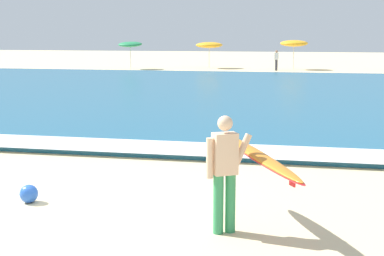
{
  "coord_description": "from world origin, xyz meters",
  "views": [
    {
      "loc": [
        4.02,
        -8.17,
        2.88
      ],
      "look_at": [
        1.89,
        2.05,
        1.1
      ],
      "focal_mm": 52.2,
      "sensor_mm": 36.0,
      "label": 1
    }
  ],
  "objects_px": {
    "beach_umbrella_2": "(294,43)",
    "beachgoer_near_row_left": "(276,60)",
    "beach_ball": "(29,194)",
    "surfer_with_board": "(240,163)",
    "beach_umbrella_0": "(130,44)",
    "beach_umbrella_1": "(209,45)"
  },
  "relations": [
    {
      "from": "beach_umbrella_2",
      "to": "beachgoer_near_row_left",
      "type": "height_order",
      "value": "beach_umbrella_2"
    },
    {
      "from": "beachgoer_near_row_left",
      "to": "beach_ball",
      "type": "bearing_deg",
      "value": -93.51
    },
    {
      "from": "surfer_with_board",
      "to": "beach_umbrella_0",
      "type": "height_order",
      "value": "beach_umbrella_0"
    },
    {
      "from": "beach_umbrella_0",
      "to": "beach_ball",
      "type": "bearing_deg",
      "value": -74.78
    },
    {
      "from": "beach_umbrella_1",
      "to": "beachgoer_near_row_left",
      "type": "height_order",
      "value": "beach_umbrella_1"
    },
    {
      "from": "surfer_with_board",
      "to": "beachgoer_near_row_left",
      "type": "distance_m",
      "value": 36.1
    },
    {
      "from": "beach_umbrella_0",
      "to": "beach_umbrella_2",
      "type": "bearing_deg",
      "value": 8.95
    },
    {
      "from": "beach_umbrella_0",
      "to": "beach_ball",
      "type": "xyz_separation_m",
      "value": [
        9.55,
        -35.1,
        -1.82
      ]
    },
    {
      "from": "beach_ball",
      "to": "surfer_with_board",
      "type": "bearing_deg",
      "value": -9.76
    },
    {
      "from": "beach_umbrella_2",
      "to": "beach_ball",
      "type": "xyz_separation_m",
      "value": [
        -3.43,
        -37.15,
        -1.91
      ]
    },
    {
      "from": "beach_umbrella_1",
      "to": "beach_umbrella_2",
      "type": "relative_size",
      "value": 0.95
    },
    {
      "from": "beach_umbrella_0",
      "to": "beach_umbrella_1",
      "type": "xyz_separation_m",
      "value": [
        6.06,
        2.41,
        -0.08
      ]
    },
    {
      "from": "beach_umbrella_1",
      "to": "beach_umbrella_2",
      "type": "height_order",
      "value": "beach_umbrella_2"
    },
    {
      "from": "surfer_with_board",
      "to": "beach_umbrella_2",
      "type": "bearing_deg",
      "value": 90.42
    },
    {
      "from": "beach_umbrella_0",
      "to": "beach_umbrella_1",
      "type": "bearing_deg",
      "value": 21.63
    },
    {
      "from": "surfer_with_board",
      "to": "beach_umbrella_1",
      "type": "distance_m",
      "value": 38.83
    },
    {
      "from": "beachgoer_near_row_left",
      "to": "beach_ball",
      "type": "height_order",
      "value": "beachgoer_near_row_left"
    },
    {
      "from": "beach_umbrella_1",
      "to": "beach_ball",
      "type": "relative_size",
      "value": 7.06
    },
    {
      "from": "surfer_with_board",
      "to": "beachgoer_near_row_left",
      "type": "height_order",
      "value": "surfer_with_board"
    },
    {
      "from": "beach_umbrella_2",
      "to": "surfer_with_board",
      "type": "bearing_deg",
      "value": -89.58
    },
    {
      "from": "beach_umbrella_2",
      "to": "beach_umbrella_1",
      "type": "bearing_deg",
      "value": 177.03
    },
    {
      "from": "beach_umbrella_1",
      "to": "beach_ball",
      "type": "distance_m",
      "value": 37.71
    }
  ]
}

